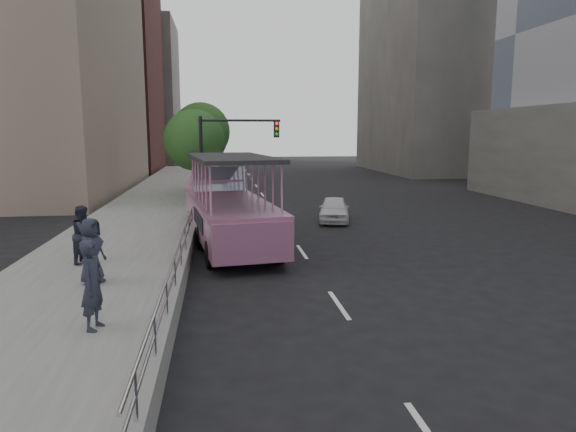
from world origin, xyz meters
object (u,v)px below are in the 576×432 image
car (334,209)px  street_tree_near (196,142)px  duck_boat (226,209)px  traffic_signal (225,150)px  pedestrian_mid (84,234)px  parking_sign (207,193)px  street_tree_far (203,134)px  pedestrian_near (93,285)px  pedestrian_far (92,251)px

car → street_tree_near: bearing=154.5°
duck_boat → traffic_signal: bearing=89.7°
duck_boat → pedestrian_mid: 6.13m
pedestrian_mid → street_tree_near: (2.97, 13.74, 2.60)m
duck_boat → street_tree_near: bearing=99.2°
duck_boat → parking_sign: (-0.85, 3.69, 0.25)m
car → traffic_signal: size_ratio=0.69×
car → street_tree_far: size_ratio=0.56×
street_tree_near → street_tree_far: (0.20, 6.00, 0.49)m
car → traffic_signal: (-5.34, 2.17, 2.88)m
car → pedestrian_near: pedestrian_near is taller
traffic_signal → street_tree_far: size_ratio=0.81×
pedestrian_far → street_tree_near: street_tree_near is taller
car → pedestrian_far: pedestrian_far is taller
duck_boat → pedestrian_near: 10.37m
duck_boat → parking_sign: size_ratio=4.45×
pedestrian_far → traffic_signal: bearing=6.3°
car → pedestrian_mid: bearing=-127.1°
pedestrian_far → traffic_signal: size_ratio=0.35×
duck_boat → pedestrian_far: (-3.74, -6.49, -0.10)m
parking_sign → street_tree_far: 12.25m
pedestrian_mid → parking_sign: size_ratio=0.75×
duck_boat → traffic_signal: (0.03, 6.18, 2.19)m
pedestrian_mid → street_tree_near: 14.30m
pedestrian_near → street_tree_near: (1.34, 19.56, 2.56)m
parking_sign → street_tree_near: bearing=96.8°
pedestrian_mid → street_tree_near: size_ratio=0.32×
pedestrian_near → pedestrian_mid: pedestrian_near is taller
pedestrian_near → pedestrian_mid: 6.04m
car → pedestrian_mid: 12.84m
duck_boat → pedestrian_far: size_ratio=5.99×
pedestrian_far → pedestrian_near: bearing=-143.6°
parking_sign → street_tree_near: size_ratio=0.43×
pedestrian_far → street_tree_far: street_tree_far is taller
duck_boat → street_tree_near: (-1.57, 9.61, 2.51)m
car → parking_sign: size_ratio=1.47×
pedestrian_mid → traffic_signal: bearing=-12.2°
pedestrian_mid → street_tree_far: size_ratio=0.28×
traffic_signal → pedestrian_far: bearing=-106.6°
duck_boat → parking_sign: bearing=103.0°
pedestrian_far → traffic_signal: 13.42m
duck_boat → pedestrian_mid: bearing=-137.7°
parking_sign → street_tree_far: street_tree_far is taller
pedestrian_mid → street_tree_far: bearing=2.6°
pedestrian_near → car: bearing=-18.6°
street_tree_far → street_tree_near: bearing=-91.9°
pedestrian_near → pedestrian_mid: size_ratio=1.04×
car → street_tree_near: street_tree_near is taller
pedestrian_mid → pedestrian_far: bearing=-149.7°
traffic_signal → street_tree_near: (-1.60, 3.43, 0.32)m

